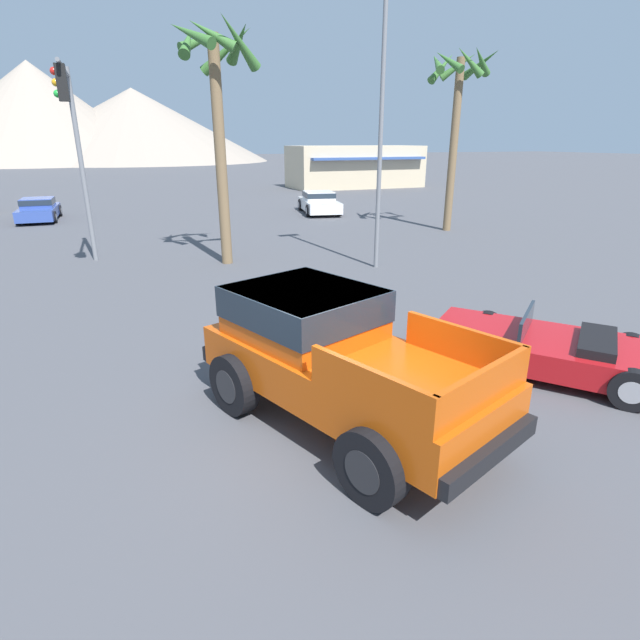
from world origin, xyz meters
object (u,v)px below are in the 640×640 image
traffic_light_main (73,130)px  street_lamp_post (382,100)px  parked_car_blue (39,209)px  palm_tree_tall (457,96)px  palm_tree_short (217,86)px  red_convertible_car (551,350)px  orange_pickup_truck (331,350)px  parked_car_white (319,202)px

traffic_light_main → street_lamp_post: bearing=69.6°
parked_car_blue → palm_tree_tall: 21.75m
street_lamp_post → palm_tree_short: street_lamp_post is taller
red_convertible_car → street_lamp_post: street_lamp_post is taller
palm_tree_tall → palm_tree_short: 11.40m
parked_car_blue → palm_tree_short: (7.24, -13.47, 4.99)m
orange_pickup_truck → parked_car_blue: size_ratio=1.21×
orange_pickup_truck → red_convertible_car: bearing=-21.0°
parked_car_blue → street_lamp_post: (11.72, -15.90, 4.57)m
traffic_light_main → palm_tree_tall: 15.53m
parked_car_blue → traffic_light_main: size_ratio=0.69×
parked_car_blue → traffic_light_main: bearing=103.9°
parked_car_white → parked_car_blue: bearing=-0.0°
parked_car_blue → red_convertible_car: bearing=114.9°
palm_tree_short → red_convertible_car: bearing=-71.3°
traffic_light_main → street_lamp_post: size_ratio=0.71×
orange_pickup_truck → street_lamp_post: (5.15, 8.31, 4.06)m
parked_car_blue → palm_tree_short: palm_tree_short is taller
parked_car_blue → orange_pickup_truck: bearing=105.9°
palm_tree_short → palm_tree_tall: bearing=14.8°
parked_car_blue → street_lamp_post: 20.27m
red_convertible_car → traffic_light_main: bearing=85.4°
street_lamp_post → palm_tree_short: size_ratio=1.17×
street_lamp_post → palm_tree_tall: street_lamp_post is taller
orange_pickup_truck → parked_car_white: (8.28, 21.41, -0.47)m
parked_car_white → palm_tree_short: 14.00m
orange_pickup_truck → street_lamp_post: size_ratio=0.59×
orange_pickup_truck → palm_tree_tall: (11.70, 13.65, 4.75)m
orange_pickup_truck → traffic_light_main: traffic_light_main is taller
traffic_light_main → red_convertible_car: bearing=34.4°
red_convertible_car → parked_car_white: size_ratio=0.92×
orange_pickup_truck → palm_tree_tall: 18.59m
palm_tree_tall → palm_tree_short: size_ratio=1.04×
traffic_light_main → parked_car_white: bearing=129.6°
orange_pickup_truck → palm_tree_short: palm_tree_short is taller
traffic_light_main → street_lamp_post: street_lamp_post is taller
parked_car_blue → palm_tree_tall: bearing=150.7°
street_lamp_post → palm_tree_tall: bearing=39.2°
red_convertible_car → traffic_light_main: size_ratio=0.71×
red_convertible_car → traffic_light_main: (-7.94, 11.57, 3.87)m
parked_car_white → palm_tree_short: bearing=65.2°
red_convertible_car → palm_tree_tall: 16.44m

